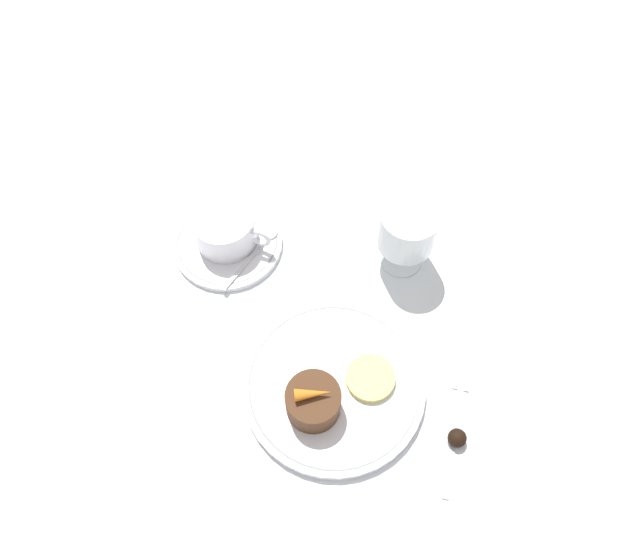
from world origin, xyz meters
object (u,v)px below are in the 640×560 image
Objects in this scene: dessert_cake at (316,403)px; coffee_cup at (225,228)px; fork at (458,406)px; dinner_plate at (334,385)px; wine_glass at (407,231)px.

coffee_cup is at bearing 136.63° from dessert_cake.
coffee_cup is 0.29m from dessert_cake.
fork is at bearing -19.06° from coffee_cup.
dinner_plate is 3.44× the size of dessert_cake.
dessert_cake is (-0.01, -0.04, 0.03)m from dinner_plate.
dinner_plate reaches higher than fork.
dinner_plate is at bearing 75.00° from dessert_cake.
coffee_cup is 0.40m from fork.
coffee_cup is 1.68× the size of dessert_cake.
fork is at bearing 10.16° from dinner_plate.
dessert_cake is at bearing -43.37° from coffee_cup.
wine_glass is 1.66× the size of dessert_cake.
wine_glass is at bearing 12.78° from coffee_cup.
fork is 0.18m from dessert_cake.
wine_glass is at bearing 124.78° from fork.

